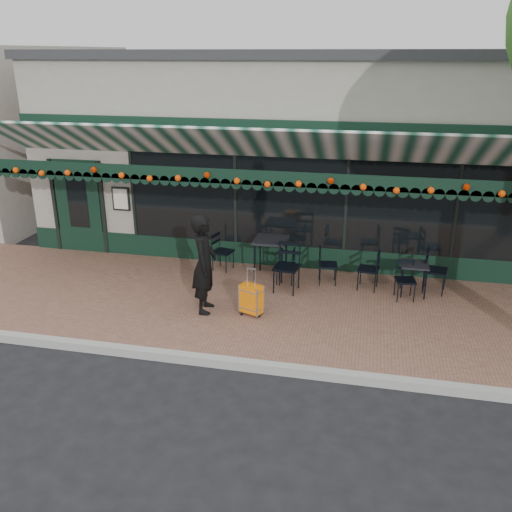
% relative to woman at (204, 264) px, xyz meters
% --- Properties ---
extents(ground, '(80.00, 80.00, 0.00)m').
position_rel_woman_xyz_m(ground, '(0.96, -1.49, -1.07)').
color(ground, black).
rests_on(ground, ground).
extents(sidewalk, '(18.00, 4.00, 0.15)m').
position_rel_woman_xyz_m(sidewalk, '(0.96, 0.51, -0.99)').
color(sidewalk, brown).
rests_on(sidewalk, ground).
extents(curb, '(18.00, 0.16, 0.15)m').
position_rel_woman_xyz_m(curb, '(0.96, -1.57, -0.99)').
color(curb, '#9E9E99').
rests_on(curb, ground).
extents(restaurant_building, '(12.00, 9.60, 4.50)m').
position_rel_woman_xyz_m(restaurant_building, '(0.96, 6.35, 1.20)').
color(restaurant_building, gray).
rests_on(restaurant_building, ground).
extents(woman, '(0.52, 0.72, 1.84)m').
position_rel_woman_xyz_m(woman, '(0.00, 0.00, 0.00)').
color(woman, black).
rests_on(woman, sidewalk).
extents(suitcase, '(0.45, 0.35, 0.90)m').
position_rel_woman_xyz_m(suitcase, '(0.86, 0.01, -0.62)').
color(suitcase, orange).
rests_on(suitcase, sidewalk).
extents(cafe_table_a, '(0.52, 0.52, 0.64)m').
position_rel_woman_xyz_m(cafe_table_a, '(3.79, 1.55, -0.34)').
color(cafe_table_a, black).
rests_on(cafe_table_a, sidewalk).
extents(cafe_table_b, '(0.69, 0.69, 0.85)m').
position_rel_woman_xyz_m(cafe_table_b, '(0.88, 1.83, -0.16)').
color(cafe_table_b, black).
rests_on(cafe_table_b, sidewalk).
extents(chair_a_left, '(0.47, 0.47, 0.83)m').
position_rel_woman_xyz_m(chair_a_left, '(2.91, 1.62, -0.51)').
color(chair_a_left, black).
rests_on(chair_a_left, sidewalk).
extents(chair_a_right, '(0.52, 0.52, 0.89)m').
position_rel_woman_xyz_m(chair_a_right, '(4.21, 1.76, -0.47)').
color(chair_a_right, black).
rests_on(chair_a_right, sidewalk).
extents(chair_a_front, '(0.44, 0.44, 0.77)m').
position_rel_woman_xyz_m(chair_a_front, '(3.62, 1.27, -0.54)').
color(chair_a_front, black).
rests_on(chair_a_front, sidewalk).
extents(chair_b_left, '(0.38, 0.38, 0.75)m').
position_rel_woman_xyz_m(chair_b_left, '(1.24, 1.58, -0.54)').
color(chair_b_left, black).
rests_on(chair_b_left, sidewalk).
extents(chair_b_right, '(0.44, 0.44, 0.79)m').
position_rel_woman_xyz_m(chair_b_right, '(2.09, 1.74, -0.52)').
color(chair_b_right, black).
rests_on(chair_b_right, sidewalk).
extents(chair_b_front, '(0.55, 0.55, 0.98)m').
position_rel_woman_xyz_m(chair_b_front, '(1.32, 1.18, -0.43)').
color(chair_b_front, black).
rests_on(chair_b_front, sidewalk).
extents(chair_solo, '(0.49, 0.49, 0.81)m').
position_rel_woman_xyz_m(chair_solo, '(-0.22, 2.01, -0.51)').
color(chair_solo, black).
rests_on(chair_solo, sidewalk).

